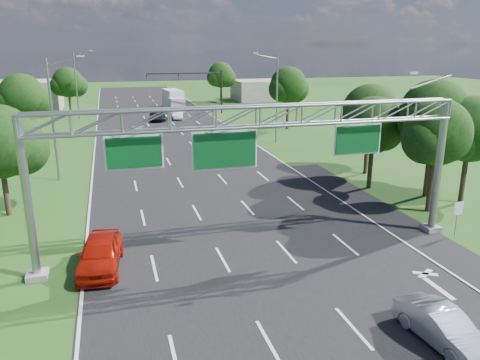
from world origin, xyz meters
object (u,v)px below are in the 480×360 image
object	(u,v)px
regulatory_sign	(458,212)
silver_sedan	(443,327)
traffic_signal	(200,82)
box_truck	(174,100)
red_coupe	(100,253)
sign_gantry	(259,128)

from	to	relation	value
regulatory_sign	silver_sedan	xyz separation A→B (m)	(-7.83, -8.73, -0.82)
regulatory_sign	traffic_signal	world-z (taller)	traffic_signal
box_truck	silver_sedan	bearing A→B (deg)	-95.87
regulatory_sign	red_coupe	bearing A→B (deg)	176.66
silver_sedan	traffic_signal	bearing A→B (deg)	82.02
silver_sedan	red_coupe	bearing A→B (deg)	136.42
traffic_signal	box_truck	bearing A→B (deg)	115.30
red_coupe	box_truck	size ratio (longest dim) A/B	0.55
traffic_signal	silver_sedan	distance (m)	62.97
regulatory_sign	red_coupe	size ratio (longest dim) A/B	0.42
regulatory_sign	silver_sedan	world-z (taller)	regulatory_sign
sign_gantry	box_truck	xyz separation A→B (m)	(3.73, 60.23, -5.28)
sign_gantry	traffic_signal	bearing A→B (deg)	82.32
traffic_signal	red_coupe	bearing A→B (deg)	-106.33
regulatory_sign	sign_gantry	bearing A→B (deg)	175.17
regulatory_sign	box_truck	distance (m)	61.81
sign_gantry	box_truck	bearing A→B (deg)	86.45
sign_gantry	red_coupe	size ratio (longest dim) A/B	4.71
regulatory_sign	box_truck	xyz separation A→B (m)	(-8.34, 61.25, 0.10)
silver_sedan	box_truck	world-z (taller)	box_truck
sign_gantry	regulatory_sign	world-z (taller)	sign_gantry
box_truck	traffic_signal	bearing A→B (deg)	-70.99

